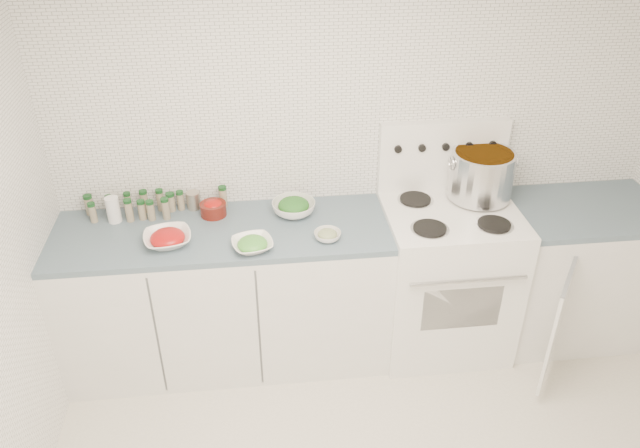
{
  "coord_description": "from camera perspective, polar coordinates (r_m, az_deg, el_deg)",
  "views": [
    {
      "loc": [
        -0.62,
        -1.74,
        2.73
      ],
      "look_at": [
        -0.28,
        1.14,
        0.93
      ],
      "focal_mm": 35.0,
      "sensor_mm": 36.0,
      "label": 1
    }
  ],
  "objects": [
    {
      "name": "counter_right",
      "position": [
        4.18,
        22.12,
        -3.98
      ],
      "size": [
        0.89,
        0.95,
        0.9
      ],
      "color": "white",
      "rests_on": "ground"
    },
    {
      "name": "spice_cluster",
      "position": [
        3.67,
        -15.54,
        1.73
      ],
      "size": [
        0.8,
        0.15,
        0.14
      ],
      "color": "gray",
      "rests_on": "counter_left"
    },
    {
      "name": "bowl_pepper",
      "position": [
        3.59,
        -9.74,
        1.45
      ],
      "size": [
        0.15,
        0.15,
        0.09
      ],
      "color": "#53140E",
      "rests_on": "counter_left"
    },
    {
      "name": "tin_can",
      "position": [
        3.67,
        -11.49,
        2.14
      ],
      "size": [
        0.08,
        0.08,
        0.1
      ],
      "primitive_type": "cylinder",
      "rotation": [
        0.0,
        0.0,
        -0.03
      ],
      "color": "#A09788",
      "rests_on": "counter_left"
    },
    {
      "name": "bowl_zucchini",
      "position": [
        3.33,
        0.69,
        -1.02
      ],
      "size": [
        0.18,
        0.18,
        0.06
      ],
      "color": "white",
      "rests_on": "counter_left"
    },
    {
      "name": "stove",
      "position": [
        3.84,
        11.33,
        -4.47
      ],
      "size": [
        0.76,
        0.7,
        1.36
      ],
      "color": "white",
      "rests_on": "ground"
    },
    {
      "name": "bowl_snowpea",
      "position": [
        3.27,
        -6.2,
        -1.85
      ],
      "size": [
        0.25,
        0.25,
        0.07
      ],
      "color": "white",
      "rests_on": "counter_left"
    },
    {
      "name": "bowl_broccoli",
      "position": [
        3.55,
        -2.42,
        1.57
      ],
      "size": [
        0.3,
        0.3,
        0.1
      ],
      "color": "white",
      "rests_on": "counter_left"
    },
    {
      "name": "stock_pot",
      "position": [
        3.7,
        14.55,
        4.54
      ],
      "size": [
        0.39,
        0.36,
        0.28
      ],
      "rotation": [
        0.0,
        0.0,
        -0.43
      ],
      "color": "silver",
      "rests_on": "stove"
    },
    {
      "name": "room_walls",
      "position": [
        2.19,
        10.84,
        -1.26
      ],
      "size": [
        3.54,
        3.04,
        2.52
      ],
      "color": "white",
      "rests_on": "ground"
    },
    {
      "name": "counter_left",
      "position": [
        3.72,
        -8.46,
        -6.41
      ],
      "size": [
        1.85,
        0.62,
        0.9
      ],
      "color": "white",
      "rests_on": "ground"
    },
    {
      "name": "salt_canister",
      "position": [
        3.65,
        -18.38,
        1.25
      ],
      "size": [
        0.08,
        0.08,
        0.15
      ],
      "primitive_type": "cylinder",
      "rotation": [
        0.0,
        0.0,
        0.1
      ],
      "color": "white",
      "rests_on": "counter_left"
    },
    {
      "name": "bowl_tomato",
      "position": [
        3.38,
        -13.77,
        -1.27
      ],
      "size": [
        0.29,
        0.29,
        0.08
      ],
      "color": "white",
      "rests_on": "counter_left"
    }
  ]
}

